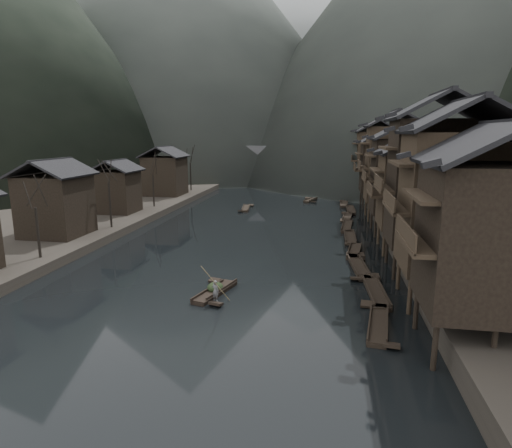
# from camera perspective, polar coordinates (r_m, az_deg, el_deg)

# --- Properties ---
(water) EXTENTS (300.00, 300.00, 0.00)m
(water) POSITION_cam_1_polar(r_m,az_deg,el_deg) (34.76, -5.33, -8.05)
(water) COLOR black
(water) RESTS_ON ground
(right_bank) EXTENTS (40.00, 200.00, 1.80)m
(right_bank) POSITION_cam_1_polar(r_m,az_deg,el_deg) (77.05, 29.52, 2.24)
(right_bank) COLOR #2D2823
(right_bank) RESTS_ON ground
(left_bank) EXTENTS (40.00, 200.00, 1.20)m
(left_bank) POSITION_cam_1_polar(r_m,az_deg,el_deg) (84.49, -21.63, 3.48)
(left_bank) COLOR #2D2823
(left_bank) RESTS_ON ground
(stilt_houses) EXTENTS (9.00, 67.60, 15.39)m
(stilt_houses) POSITION_cam_1_polar(r_m,az_deg,el_deg) (51.72, 19.44, 7.83)
(stilt_houses) COLOR black
(stilt_houses) RESTS_ON ground
(left_houses) EXTENTS (8.10, 53.20, 8.73)m
(left_houses) POSITION_cam_1_polar(r_m,az_deg,el_deg) (59.57, -19.79, 5.30)
(left_houses) COLOR black
(left_houses) RESTS_ON left_bank
(bare_trees) EXTENTS (3.85, 61.62, 7.69)m
(bare_trees) POSITION_cam_1_polar(r_m,az_deg,el_deg) (58.81, -16.35, 6.29)
(bare_trees) COLOR black
(bare_trees) RESTS_ON left_bank
(moored_sampans) EXTENTS (2.87, 62.03, 0.47)m
(moored_sampans) POSITION_cam_1_polar(r_m,az_deg,el_deg) (53.90, 12.68, -0.81)
(moored_sampans) COLOR black
(moored_sampans) RESTS_ON water
(midriver_boats) EXTENTS (11.91, 15.92, 0.45)m
(midriver_boats) POSITION_cam_1_polar(r_m,az_deg,el_deg) (72.12, 2.84, 2.66)
(midriver_boats) COLOR black
(midriver_boats) RESTS_ON water
(stone_bridge) EXTENTS (40.00, 6.00, 9.00)m
(stone_bridge) POSITION_cam_1_polar(r_m,az_deg,el_deg) (104.10, 4.86, 8.23)
(stone_bridge) COLOR #4C4C4F
(stone_bridge) RESTS_ON ground
(hills) EXTENTS (320.00, 380.00, 115.65)m
(hills) POSITION_cam_1_polar(r_m,az_deg,el_deg) (200.08, 9.63, 23.54)
(hills) COLOR black
(hills) RESTS_ON ground
(hero_sampan) EXTENTS (2.44, 5.49, 0.44)m
(hero_sampan) POSITION_cam_1_polar(r_m,az_deg,el_deg) (32.78, -5.46, -8.93)
(hero_sampan) COLOR black
(hero_sampan) RESTS_ON water
(cargo_heap) EXTENTS (1.20, 1.57, 0.72)m
(cargo_heap) POSITION_cam_1_polar(r_m,az_deg,el_deg) (32.81, -5.49, -7.80)
(cargo_heap) COLOR black
(cargo_heap) RESTS_ON hero_sampan
(boatman) EXTENTS (0.67, 0.58, 1.55)m
(boatman) POSITION_cam_1_polar(r_m,az_deg,el_deg) (30.64, -5.44, -8.43)
(boatman) COLOR slate
(boatman) RESTS_ON hero_sampan
(bamboo_pole) EXTENTS (1.82, 2.21, 3.63)m
(bamboo_pole) POSITION_cam_1_polar(r_m,az_deg,el_deg) (29.79, -5.17, -3.78)
(bamboo_pole) COLOR #8C7A51
(bamboo_pole) RESTS_ON boatman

